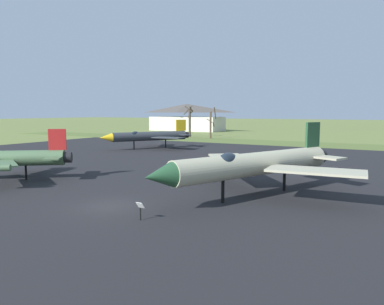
# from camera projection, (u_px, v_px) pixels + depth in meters

# --- Properties ---
(ground_plane) EXTENTS (600.00, 600.00, 0.00)m
(ground_plane) POSITION_uv_depth(u_px,v_px,m) (110.00, 207.00, 23.59)
(ground_plane) COLOR olive
(asphalt_apron) EXTENTS (95.92, 58.52, 0.05)m
(asphalt_apron) POSITION_uv_depth(u_px,v_px,m) (224.00, 169.00, 38.71)
(asphalt_apron) COLOR black
(asphalt_apron) RESTS_ON ground
(grass_verge_strip) EXTENTS (155.92, 12.00, 0.06)m
(grass_verge_strip) POSITION_uv_depth(u_px,v_px,m) (302.00, 144.00, 69.07)
(grass_verge_strip) COLOR #596C32
(grass_verge_strip) RESTS_ON ground
(jet_fighter_front_right) EXTENTS (11.24, 14.52, 4.81)m
(jet_fighter_front_right) POSITION_uv_depth(u_px,v_px,m) (148.00, 136.00, 60.06)
(jet_fighter_front_right) COLOR #33383D
(jet_fighter_front_right) RESTS_ON ground
(jet_fighter_rear_center) EXTENTS (13.52, 16.60, 5.31)m
(jet_fighter_rear_center) POSITION_uv_depth(u_px,v_px,m) (254.00, 164.00, 25.89)
(jet_fighter_rear_center) COLOR #B7B293
(jet_fighter_rear_center) RESTS_ON ground
(info_placard_rear_center) EXTENTS (0.46, 0.29, 1.09)m
(info_placard_rear_center) POSITION_uv_depth(u_px,v_px,m) (140.00, 209.00, 20.41)
(info_placard_rear_center) COLOR black
(info_placard_rear_center) RESTS_ON ground
(bare_tree_far_left) EXTENTS (2.80, 2.83, 7.69)m
(bare_tree_far_left) POSITION_uv_depth(u_px,v_px,m) (190.00, 120.00, 89.05)
(bare_tree_far_left) COLOR #42382D
(bare_tree_far_left) RESTS_ON ground
(bare_tree_left_of_center) EXTENTS (2.07, 2.24, 7.29)m
(bare_tree_left_of_center) POSITION_uv_depth(u_px,v_px,m) (211.00, 124.00, 83.58)
(bare_tree_left_of_center) COLOR brown
(bare_tree_left_of_center) RESTS_ON ground
(visitor_building) EXTENTS (24.96, 10.24, 8.79)m
(visitor_building) POSITION_uv_depth(u_px,v_px,m) (187.00, 117.00, 118.82)
(visitor_building) COLOR beige
(visitor_building) RESTS_ON ground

